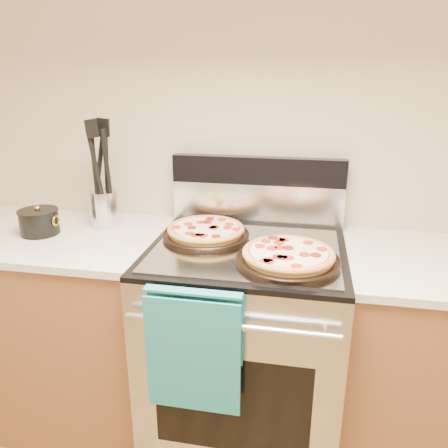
% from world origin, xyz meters
% --- Properties ---
extents(wall_back, '(4.00, 0.00, 4.00)m').
position_xyz_m(wall_back, '(0.00, 2.00, 1.35)').
color(wall_back, '#C6B08F').
rests_on(wall_back, ground).
extents(range_body, '(0.76, 0.68, 0.90)m').
position_xyz_m(range_body, '(0.00, 1.65, 0.45)').
color(range_body, '#B7B7BC').
rests_on(range_body, ground).
extents(oven_window, '(0.56, 0.01, 0.40)m').
position_xyz_m(oven_window, '(0.00, 1.31, 0.45)').
color(oven_window, black).
rests_on(oven_window, range_body).
extents(cooktop, '(0.76, 0.68, 0.02)m').
position_xyz_m(cooktop, '(0.00, 1.65, 0.91)').
color(cooktop, black).
rests_on(cooktop, range_body).
extents(backsplash_lower, '(0.76, 0.06, 0.18)m').
position_xyz_m(backsplash_lower, '(0.00, 1.96, 1.01)').
color(backsplash_lower, silver).
rests_on(backsplash_lower, cooktop).
extents(backsplash_upper, '(0.76, 0.06, 0.12)m').
position_xyz_m(backsplash_upper, '(0.00, 1.96, 1.16)').
color(backsplash_upper, black).
rests_on(backsplash_upper, backsplash_lower).
extents(oven_handle, '(0.70, 0.03, 0.03)m').
position_xyz_m(oven_handle, '(0.00, 1.27, 0.80)').
color(oven_handle, silver).
rests_on(oven_handle, range_body).
extents(dish_towel, '(0.32, 0.05, 0.42)m').
position_xyz_m(dish_towel, '(-0.12, 1.27, 0.70)').
color(dish_towel, '#1A7282').
rests_on(dish_towel, oven_handle).
extents(foil_sheet, '(0.70, 0.55, 0.01)m').
position_xyz_m(foil_sheet, '(0.00, 1.62, 0.92)').
color(foil_sheet, gray).
rests_on(foil_sheet, cooktop).
extents(cabinet_left, '(1.00, 0.62, 0.88)m').
position_xyz_m(cabinet_left, '(-0.88, 1.68, 0.44)').
color(cabinet_left, brown).
rests_on(cabinet_left, ground).
extents(countertop_left, '(1.02, 0.64, 0.03)m').
position_xyz_m(countertop_left, '(-0.88, 1.68, 0.90)').
color(countertop_left, beige).
rests_on(countertop_left, cabinet_left).
extents(pepperoni_pizza_back, '(0.46, 0.46, 0.05)m').
position_xyz_m(pepperoni_pizza_back, '(-0.18, 1.72, 0.95)').
color(pepperoni_pizza_back, '#AD7834').
rests_on(pepperoni_pizza_back, foil_sheet).
extents(pepperoni_pizza_front, '(0.48, 0.48, 0.05)m').
position_xyz_m(pepperoni_pizza_front, '(0.17, 1.52, 0.95)').
color(pepperoni_pizza_front, '#AD7834').
rests_on(pepperoni_pizza_front, foil_sheet).
extents(utensil_crock, '(0.14, 0.14, 0.16)m').
position_xyz_m(utensil_crock, '(-0.66, 1.81, 0.99)').
color(utensil_crock, silver).
rests_on(utensil_crock, countertop_left).
extents(saucepan, '(0.17, 0.17, 0.10)m').
position_xyz_m(saucepan, '(-0.90, 1.66, 0.96)').
color(saucepan, black).
rests_on(saucepan, countertop_left).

